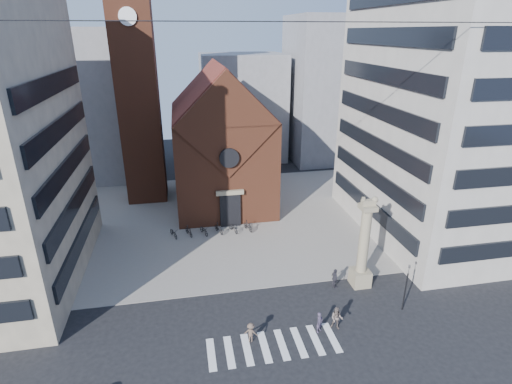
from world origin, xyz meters
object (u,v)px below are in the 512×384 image
traffic_light (406,286)px  pedestrian_1 (337,318)px  pedestrian_0 (320,322)px  pedestrian_2 (335,278)px  lion_column (363,251)px  scooter_0 (174,233)px

traffic_light → pedestrian_1: bearing=-169.9°
pedestrian_0 → pedestrian_1: pedestrian_1 is taller
traffic_light → pedestrian_1: 6.48m
traffic_light → pedestrian_0: (-7.65, -1.17, -1.43)m
traffic_light → pedestrian_0: traffic_light is taller
traffic_light → pedestrian_1: traffic_light is taller
pedestrian_0 → pedestrian_2: pedestrian_2 is taller
lion_column → pedestrian_1: (-4.26, -5.11, -2.50)m
pedestrian_0 → pedestrian_1: 1.41m
pedestrian_0 → pedestrian_1: bearing=-35.8°
pedestrian_1 → pedestrian_0: bearing=-148.7°
pedestrian_0 → pedestrian_1: (1.41, 0.06, 0.10)m
scooter_0 → pedestrian_2: bearing=-62.4°
lion_column → pedestrian_1: lion_column is taller
scooter_0 → lion_column: bearing=-58.0°
traffic_light → pedestrian_0: size_ratio=2.51×
lion_column → pedestrian_1: 7.11m
traffic_light → pedestrian_0: 7.87m
lion_column → pedestrian_1: size_ratio=4.54×
scooter_0 → traffic_light: bearing=-62.7°
pedestrian_0 → pedestrian_2: bearing=19.6°
pedestrian_0 → scooter_0: size_ratio=0.87×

